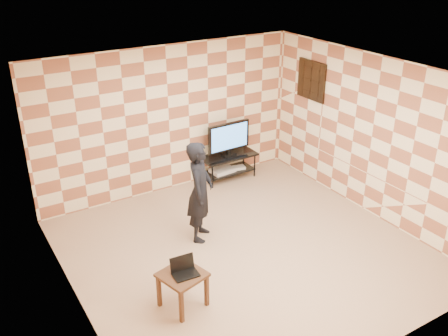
% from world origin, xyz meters
% --- Properties ---
extents(floor, '(5.00, 5.00, 0.00)m').
position_xyz_m(floor, '(0.00, 0.00, 0.00)').
color(floor, tan).
rests_on(floor, ground).
extents(wall_back, '(5.00, 0.02, 2.70)m').
position_xyz_m(wall_back, '(0.00, 2.50, 1.35)').
color(wall_back, '#FDE9B9').
rests_on(wall_back, ground).
extents(wall_front, '(5.00, 0.02, 2.70)m').
position_xyz_m(wall_front, '(0.00, -2.50, 1.35)').
color(wall_front, '#FDE9B9').
rests_on(wall_front, ground).
extents(wall_left, '(0.02, 5.00, 2.70)m').
position_xyz_m(wall_left, '(-2.50, 0.00, 1.35)').
color(wall_left, '#FDE9B9').
rests_on(wall_left, ground).
extents(wall_right, '(0.02, 5.00, 2.70)m').
position_xyz_m(wall_right, '(2.50, 0.00, 1.35)').
color(wall_right, '#FDE9B9').
rests_on(wall_right, ground).
extents(ceiling, '(5.00, 5.00, 0.02)m').
position_xyz_m(ceiling, '(0.00, 0.00, 2.70)').
color(ceiling, white).
rests_on(ceiling, wall_back).
extents(wall_art, '(0.04, 0.72, 0.72)m').
position_xyz_m(wall_art, '(2.47, 1.55, 1.95)').
color(wall_art, black).
rests_on(wall_art, wall_right).
extents(tv_stand, '(1.10, 0.49, 0.50)m').
position_xyz_m(tv_stand, '(1.12, 2.25, 0.37)').
color(tv_stand, black).
rests_on(tv_stand, floor).
extents(tv, '(0.90, 0.18, 0.66)m').
position_xyz_m(tv, '(1.12, 2.25, 0.86)').
color(tv, black).
rests_on(tv, tv_stand).
extents(dvd_player, '(0.47, 0.35, 0.07)m').
position_xyz_m(dvd_player, '(0.97, 2.25, 0.21)').
color(dvd_player, silver).
rests_on(dvd_player, tv_stand).
extents(game_console, '(0.26, 0.21, 0.05)m').
position_xyz_m(game_console, '(1.33, 2.20, 0.20)').
color(game_console, silver).
rests_on(game_console, tv_stand).
extents(side_table, '(0.63, 0.63, 0.50)m').
position_xyz_m(side_table, '(-1.37, -0.62, 0.41)').
color(side_table, '#3D2011').
rests_on(side_table, floor).
extents(laptop, '(0.34, 0.28, 0.21)m').
position_xyz_m(laptop, '(-1.34, -0.62, 0.55)').
color(laptop, black).
rests_on(laptop, side_table).
extents(person, '(0.68, 0.70, 1.62)m').
position_xyz_m(person, '(-0.38, 0.69, 0.81)').
color(person, black).
rests_on(person, floor).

